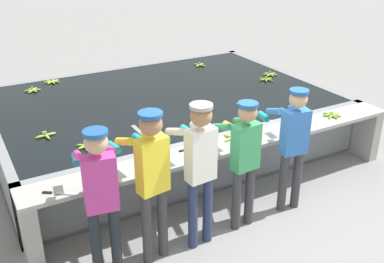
{
  "coord_description": "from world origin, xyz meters",
  "views": [
    {
      "loc": [
        -2.95,
        -4.01,
        3.33
      ],
      "look_at": [
        0.0,
        1.26,
        0.58
      ],
      "focal_mm": 42.0,
      "sensor_mm": 36.0,
      "label": 1
    }
  ],
  "objects_px": {
    "worker_4": "(293,138)",
    "banana_bunch_ledge_0": "(232,138)",
    "banana_bunch_floating_7": "(87,145)",
    "banana_bunch_floating_5": "(266,79)",
    "worker_1": "(151,172)",
    "banana_bunch_ledge_2": "(332,115)",
    "knife_1": "(54,193)",
    "banana_bunch_floating_3": "(32,90)",
    "banana_bunch_floating_0": "(46,135)",
    "banana_bunch_floating_2": "(270,74)",
    "banana_bunch_floating_1": "(199,65)",
    "worker_2": "(199,162)",
    "banana_bunch_floating_4": "(149,124)",
    "banana_bunch_ledge_1": "(297,127)",
    "worker_0": "(100,191)",
    "knife_0": "(188,149)",
    "worker_3": "(243,154)",
    "banana_bunch_floating_6": "(52,81)"
  },
  "relations": [
    {
      "from": "worker_4",
      "to": "banana_bunch_ledge_0",
      "type": "relative_size",
      "value": 5.79
    },
    {
      "from": "banana_bunch_floating_7",
      "to": "worker_4",
      "type": "bearing_deg",
      "value": -31.05
    },
    {
      "from": "banana_bunch_floating_5",
      "to": "worker_1",
      "type": "bearing_deg",
      "value": -144.22
    },
    {
      "from": "banana_bunch_floating_5",
      "to": "banana_bunch_ledge_2",
      "type": "height_order",
      "value": "banana_bunch_ledge_2"
    },
    {
      "from": "worker_4",
      "to": "knife_1",
      "type": "bearing_deg",
      "value": 171.58
    },
    {
      "from": "banana_bunch_floating_3",
      "to": "banana_bunch_floating_0",
      "type": "bearing_deg",
      "value": -96.41
    },
    {
      "from": "banana_bunch_floating_2",
      "to": "banana_bunch_floating_5",
      "type": "height_order",
      "value": "same"
    },
    {
      "from": "banana_bunch_floating_1",
      "to": "worker_2",
      "type": "bearing_deg",
      "value": -120.21
    },
    {
      "from": "banana_bunch_floating_4",
      "to": "banana_bunch_ledge_1",
      "type": "height_order",
      "value": "banana_bunch_ledge_1"
    },
    {
      "from": "banana_bunch_floating_1",
      "to": "banana_bunch_ledge_1",
      "type": "height_order",
      "value": "banana_bunch_ledge_1"
    },
    {
      "from": "banana_bunch_floating_0",
      "to": "banana_bunch_floating_3",
      "type": "height_order",
      "value": "same"
    },
    {
      "from": "worker_0",
      "to": "banana_bunch_floating_4",
      "type": "xyz_separation_m",
      "value": [
        1.24,
        1.62,
        -0.17
      ]
    },
    {
      "from": "banana_bunch_ledge_2",
      "to": "knife_0",
      "type": "relative_size",
      "value": 0.8
    },
    {
      "from": "worker_0",
      "to": "banana_bunch_floating_7",
      "type": "bearing_deg",
      "value": 78.58
    },
    {
      "from": "worker_3",
      "to": "banana_bunch_floating_6",
      "type": "height_order",
      "value": "worker_3"
    },
    {
      "from": "worker_4",
      "to": "banana_bunch_floating_3",
      "type": "bearing_deg",
      "value": 121.65
    },
    {
      "from": "worker_2",
      "to": "knife_1",
      "type": "distance_m",
      "value": 1.54
    },
    {
      "from": "worker_3",
      "to": "banana_bunch_floating_0",
      "type": "bearing_deg",
      "value": 133.81
    },
    {
      "from": "worker_4",
      "to": "banana_bunch_floating_0",
      "type": "relative_size",
      "value": 5.74
    },
    {
      "from": "banana_bunch_floating_5",
      "to": "banana_bunch_ledge_0",
      "type": "xyz_separation_m",
      "value": [
        -1.91,
        -1.76,
        0.0
      ]
    },
    {
      "from": "worker_4",
      "to": "banana_bunch_floating_2",
      "type": "relative_size",
      "value": 5.79
    },
    {
      "from": "banana_bunch_floating_0",
      "to": "banana_bunch_ledge_0",
      "type": "xyz_separation_m",
      "value": [
        2.09,
        -1.27,
        0.0
      ]
    },
    {
      "from": "worker_4",
      "to": "banana_bunch_ledge_1",
      "type": "height_order",
      "value": "worker_4"
    },
    {
      "from": "worker_2",
      "to": "banana_bunch_ledge_0",
      "type": "bearing_deg",
      "value": 37.22
    },
    {
      "from": "worker_3",
      "to": "banana_bunch_floating_2",
      "type": "distance_m",
      "value": 3.56
    },
    {
      "from": "banana_bunch_floating_4",
      "to": "banana_bunch_floating_3",
      "type": "bearing_deg",
      "value": 116.67
    },
    {
      "from": "worker_2",
      "to": "banana_bunch_floating_4",
      "type": "xyz_separation_m",
      "value": [
        0.14,
        1.63,
        -0.21
      ]
    },
    {
      "from": "banana_bunch_floating_4",
      "to": "knife_0",
      "type": "height_order",
      "value": "banana_bunch_floating_4"
    },
    {
      "from": "banana_bunch_floating_2",
      "to": "banana_bunch_ledge_0",
      "type": "relative_size",
      "value": 1.0
    },
    {
      "from": "banana_bunch_floating_0",
      "to": "banana_bunch_floating_5",
      "type": "bearing_deg",
      "value": 7.03
    },
    {
      "from": "worker_1",
      "to": "worker_4",
      "type": "xyz_separation_m",
      "value": [
        1.92,
        0.05,
        -0.08
      ]
    },
    {
      "from": "banana_bunch_floating_3",
      "to": "banana_bunch_ledge_0",
      "type": "xyz_separation_m",
      "value": [
        1.87,
        -3.2,
        0.0
      ]
    },
    {
      "from": "worker_0",
      "to": "banana_bunch_floating_0",
      "type": "distance_m",
      "value": 1.94
    },
    {
      "from": "banana_bunch_ledge_1",
      "to": "knife_0",
      "type": "bearing_deg",
      "value": 174.53
    },
    {
      "from": "banana_bunch_ledge_1",
      "to": "worker_2",
      "type": "bearing_deg",
      "value": -164.21
    },
    {
      "from": "banana_bunch_floating_5",
      "to": "banana_bunch_floating_6",
      "type": "height_order",
      "value": "same"
    },
    {
      "from": "banana_bunch_floating_0",
      "to": "banana_bunch_floating_4",
      "type": "bearing_deg",
      "value": -13.08
    },
    {
      "from": "worker_1",
      "to": "worker_4",
      "type": "distance_m",
      "value": 1.92
    },
    {
      "from": "worker_0",
      "to": "banana_bunch_ledge_1",
      "type": "bearing_deg",
      "value": 9.75
    },
    {
      "from": "banana_bunch_floating_2",
      "to": "banana_bunch_floating_6",
      "type": "bearing_deg",
      "value": 156.99
    },
    {
      "from": "banana_bunch_floating_5",
      "to": "banana_bunch_ledge_2",
      "type": "distance_m",
      "value": 1.84
    },
    {
      "from": "worker_0",
      "to": "banana_bunch_floating_6",
      "type": "relative_size",
      "value": 5.96
    },
    {
      "from": "banana_bunch_floating_5",
      "to": "banana_bunch_ledge_0",
      "type": "distance_m",
      "value": 2.6
    },
    {
      "from": "worker_4",
      "to": "banana_bunch_floating_1",
      "type": "height_order",
      "value": "worker_4"
    },
    {
      "from": "worker_1",
      "to": "banana_bunch_ledge_0",
      "type": "bearing_deg",
      "value": 24.42
    },
    {
      "from": "knife_1",
      "to": "banana_bunch_floating_1",
      "type": "bearing_deg",
      "value": 42.25
    },
    {
      "from": "knife_0",
      "to": "banana_bunch_ledge_1",
      "type": "bearing_deg",
      "value": -5.47
    },
    {
      "from": "banana_bunch_floating_1",
      "to": "banana_bunch_ledge_0",
      "type": "xyz_separation_m",
      "value": [
        -1.34,
        -3.15,
        0.0
      ]
    },
    {
      "from": "banana_bunch_floating_5",
      "to": "knife_1",
      "type": "distance_m",
      "value": 4.68
    },
    {
      "from": "worker_1",
      "to": "banana_bunch_ledge_0",
      "type": "distance_m",
      "value": 1.6
    }
  ]
}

